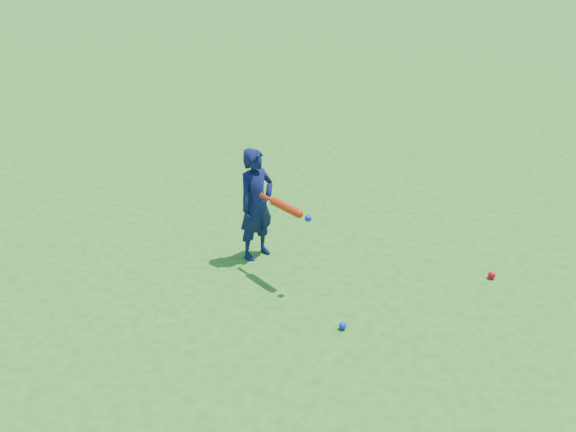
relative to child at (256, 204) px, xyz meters
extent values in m
plane|color=#236C19|center=(-0.57, 0.29, -0.58)|extent=(80.00, 80.00, 0.00)
imported|color=#0E1242|center=(0.00, 0.00, 0.00)|extent=(0.39, 0.49, 1.17)
sphere|color=red|center=(2.25, 0.70, -0.55)|extent=(0.07, 0.07, 0.07)
sphere|color=#0C28D9|center=(1.32, -0.77, -0.55)|extent=(0.07, 0.07, 0.07)
cylinder|color=red|center=(0.13, -0.10, 0.16)|extent=(0.03, 0.06, 0.05)
cylinder|color=red|center=(0.22, -0.13, 0.16)|extent=(0.18, 0.10, 0.03)
cylinder|color=red|center=(0.47, -0.23, 0.16)|extent=(0.38, 0.21, 0.08)
sphere|color=red|center=(0.65, -0.30, 0.16)|extent=(0.08, 0.08, 0.08)
sphere|color=#0C1FD5|center=(0.76, -0.35, 0.16)|extent=(0.06, 0.06, 0.06)
camera|label=1|loc=(3.12, -5.00, 2.63)|focal=40.00mm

